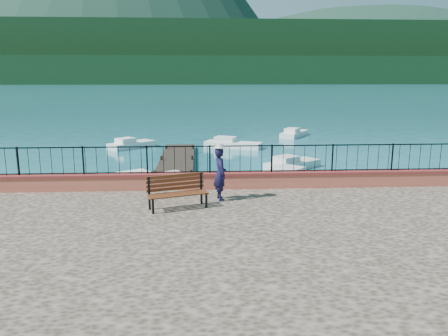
{
  "coord_description": "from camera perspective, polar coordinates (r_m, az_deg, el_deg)",
  "views": [
    {
      "loc": [
        -0.69,
        -11.42,
        5.13
      ],
      "look_at": [
        0.1,
        2.0,
        2.3
      ],
      "focal_mm": 35.0,
      "sensor_mm": 36.0,
      "label": 1
    }
  ],
  "objects": [
    {
      "name": "boat_2",
      "position": [
        25.01,
        8.95,
        0.84
      ],
      "size": [
        3.52,
        3.04,
        0.8
      ],
      "primitive_type": "cube",
      "rotation": [
        0.0,
        0.0,
        0.62
      ],
      "color": "silver",
      "rests_on": "ground"
    },
    {
      "name": "boat_3",
      "position": [
        32.63,
        -11.98,
        3.29
      ],
      "size": [
        3.37,
        3.35,
        0.8
      ],
      "primitive_type": "cube",
      "rotation": [
        0.0,
        0.0,
        0.78
      ],
      "color": "white",
      "rests_on": "ground"
    },
    {
      "name": "boat_5",
      "position": [
        38.56,
        9.17,
        4.69
      ],
      "size": [
        3.1,
        3.88,
        0.8
      ],
      "primitive_type": "cube",
      "rotation": [
        0.0,
        0.0,
        1.01
      ],
      "color": "white",
      "rests_on": "ground"
    },
    {
      "name": "parapet",
      "position": [
        15.57,
        -0.73,
        -1.64
      ],
      "size": [
        28.0,
        0.46,
        0.58
      ],
      "primitive_type": "cube",
      "color": "#BD6444",
      "rests_on": "promenade"
    },
    {
      "name": "ground",
      "position": [
        12.54,
        0.09,
        -12.26
      ],
      "size": [
        2000.0,
        2000.0,
        0.0
      ],
      "primitive_type": "plane",
      "color": "#19596B",
      "rests_on": "ground"
    },
    {
      "name": "companion_hill",
      "position": [
        612.58,
        18.07,
        10.84
      ],
      "size": [
        448.0,
        384.0,
        180.0
      ],
      "primitive_type": "ellipsoid",
      "color": "#142D23",
      "rests_on": "ground"
    },
    {
      "name": "boat_4",
      "position": [
        32.04,
        1.21,
        3.39
      ],
      "size": [
        4.36,
        2.9,
        0.8
      ],
      "primitive_type": "cube",
      "rotation": [
        0.0,
        0.0,
        -0.42
      ],
      "color": "white",
      "rests_on": "ground"
    },
    {
      "name": "foothills",
      "position": [
        371.8,
        -3.38,
        14.47
      ],
      "size": [
        900.0,
        120.0,
        44.0
      ],
      "primitive_type": "cube",
      "color": "black",
      "rests_on": "ground"
    },
    {
      "name": "person",
      "position": [
        14.05,
        -0.5,
        -0.76
      ],
      "size": [
        0.53,
        0.7,
        1.71
      ],
      "primitive_type": "imported",
      "rotation": [
        0.0,
        0.0,
        1.79
      ],
      "color": "black",
      "rests_on": "promenade"
    },
    {
      "name": "boat_0",
      "position": [
        21.02,
        -10.25,
        -1.31
      ],
      "size": [
        4.17,
        3.37,
        0.8
      ],
      "primitive_type": "cube",
      "rotation": [
        0.0,
        0.0,
        0.59
      ],
      "color": "white",
      "rests_on": "ground"
    },
    {
      "name": "railing",
      "position": [
        15.41,
        -0.74,
        1.13
      ],
      "size": [
        27.0,
        0.05,
        0.95
      ],
      "primitive_type": "cube",
      "color": "black",
      "rests_on": "parapet"
    },
    {
      "name": "dock",
      "position": [
        23.98,
        -6.43,
        -0.17
      ],
      "size": [
        2.0,
        16.0,
        0.3
      ],
      "primitive_type": "cube",
      "color": "#2D231C",
      "rests_on": "ground"
    },
    {
      "name": "park_bench",
      "position": [
        13.31,
        -6.07,
        -4.0
      ],
      "size": [
        1.9,
        1.14,
        1.0
      ],
      "rotation": [
        0.0,
        0.0,
        0.32
      ],
      "color": "black",
      "rests_on": "promenade"
    },
    {
      "name": "boat_1",
      "position": [
        21.51,
        9.79,
        -0.99
      ],
      "size": [
        3.68,
        3.45,
        0.8
      ],
      "primitive_type": "cube",
      "rotation": [
        0.0,
        0.0,
        -0.72
      ],
      "color": "silver",
      "rests_on": "ground"
    },
    {
      "name": "hat",
      "position": [
        13.88,
        -0.51,
        2.93
      ],
      "size": [
        0.44,
        0.44,
        0.12
      ],
      "primitive_type": "cylinder",
      "color": "silver",
      "rests_on": "person"
    },
    {
      "name": "far_forest",
      "position": [
        311.45,
        -3.34,
        12.58
      ],
      "size": [
        900.0,
        60.0,
        18.0
      ],
      "primitive_type": "cube",
      "color": "black",
      "rests_on": "ground"
    }
  ]
}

